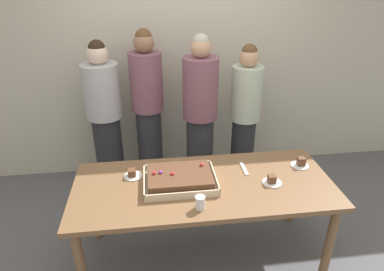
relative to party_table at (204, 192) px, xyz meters
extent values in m
plane|color=#5B5B60|center=(0.00, 0.00, -0.67)|extent=(12.00, 12.00, 0.00)
cube|color=beige|center=(0.00, 1.60, 0.83)|extent=(8.00, 0.12, 3.00)
cube|color=brown|center=(0.00, 0.00, 0.06)|extent=(2.02, 0.86, 0.04)
cylinder|color=brown|center=(-0.93, -0.35, -0.31)|extent=(0.07, 0.07, 0.71)
cylinder|color=brown|center=(0.93, -0.35, -0.31)|extent=(0.07, 0.07, 0.71)
cylinder|color=brown|center=(-0.93, 0.35, -0.31)|extent=(0.07, 0.07, 0.71)
cylinder|color=brown|center=(0.93, 0.35, -0.31)|extent=(0.07, 0.07, 0.71)
cube|color=beige|center=(-0.18, 0.03, 0.09)|extent=(0.56, 0.42, 0.01)
cube|color=beige|center=(-0.18, -0.18, 0.12)|extent=(0.56, 0.01, 0.05)
cube|color=beige|center=(-0.18, 0.24, 0.12)|extent=(0.56, 0.01, 0.05)
cube|color=beige|center=(-0.46, 0.03, 0.12)|extent=(0.01, 0.42, 0.05)
cube|color=beige|center=(0.09, 0.03, 0.12)|extent=(0.01, 0.42, 0.05)
cube|color=brown|center=(-0.18, 0.03, 0.14)|extent=(0.49, 0.35, 0.08)
sphere|color=red|center=(-0.38, 0.04, 0.19)|extent=(0.03, 0.03, 0.03)
sphere|color=red|center=(-0.24, 0.02, 0.19)|extent=(0.03, 0.03, 0.03)
sphere|color=red|center=(0.00, 0.11, 0.19)|extent=(0.03, 0.03, 0.03)
sphere|color=purple|center=(-0.33, 0.05, 0.19)|extent=(0.03, 0.03, 0.03)
cylinder|color=white|center=(0.53, -0.06, 0.09)|extent=(0.15, 0.15, 0.01)
cube|color=brown|center=(0.52, -0.06, 0.12)|extent=(0.06, 0.06, 0.06)
cylinder|color=white|center=(-0.55, 0.17, 0.09)|extent=(0.15, 0.15, 0.01)
cube|color=brown|center=(-0.56, 0.18, 0.12)|extent=(0.06, 0.07, 0.05)
cylinder|color=white|center=(0.85, 0.15, 0.09)|extent=(0.15, 0.15, 0.01)
cube|color=brown|center=(0.85, 0.15, 0.13)|extent=(0.06, 0.05, 0.07)
cylinder|color=white|center=(-0.07, -0.29, 0.13)|extent=(0.07, 0.07, 0.10)
cube|color=silver|center=(0.37, 0.17, 0.09)|extent=(0.03, 0.20, 0.01)
cylinder|color=#28282D|center=(0.60, 1.04, -0.26)|extent=(0.25, 0.25, 0.81)
cylinder|color=#B7C6B2|center=(0.60, 1.04, 0.43)|extent=(0.32, 0.32, 0.56)
sphere|color=tan|center=(0.60, 1.04, 0.80)|extent=(0.20, 0.20, 0.20)
sphere|color=brown|center=(0.60, 1.04, 0.85)|extent=(0.15, 0.15, 0.15)
cylinder|color=#28282D|center=(-0.85, 1.17, -0.23)|extent=(0.29, 0.29, 0.87)
cylinder|color=#B2B2B7|center=(-0.85, 1.17, 0.47)|extent=(0.37, 0.37, 0.55)
sphere|color=beige|center=(-0.85, 1.17, 0.84)|extent=(0.21, 0.21, 0.21)
sphere|color=black|center=(-0.85, 1.17, 0.90)|extent=(0.16, 0.16, 0.16)
cylinder|color=#28282D|center=(0.12, 0.98, -0.22)|extent=(0.28, 0.28, 0.89)
cylinder|color=#7A4C5B|center=(0.12, 0.98, 0.53)|extent=(0.35, 0.35, 0.61)
sphere|color=tan|center=(0.12, 0.98, 0.92)|extent=(0.20, 0.20, 0.20)
sphere|color=#B2A899|center=(0.12, 0.98, 0.97)|extent=(0.15, 0.15, 0.15)
cylinder|color=#28282D|center=(-0.41, 1.17, -0.21)|extent=(0.26, 0.26, 0.92)
cylinder|color=#7A4C5B|center=(-0.41, 1.17, 0.55)|extent=(0.33, 0.33, 0.60)
sphere|color=#8C664C|center=(-0.41, 1.17, 0.94)|extent=(0.20, 0.20, 0.20)
sphere|color=brown|center=(-0.41, 1.17, 1.00)|extent=(0.16, 0.16, 0.16)
camera|label=1|loc=(-0.37, -2.17, 1.60)|focal=31.85mm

